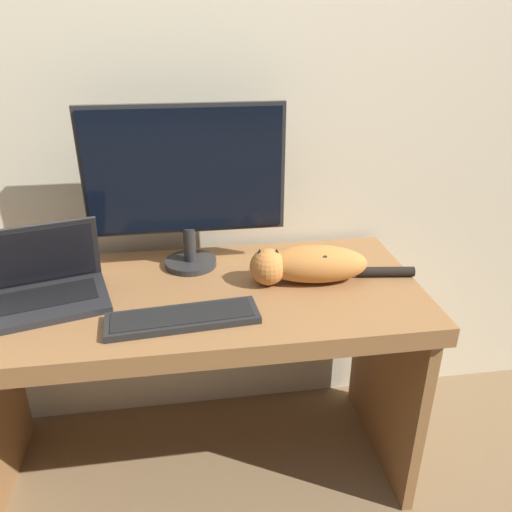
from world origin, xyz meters
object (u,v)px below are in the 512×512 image
Objects in this scene: external_keyboard at (183,318)px; laptop at (48,286)px; monitor at (186,180)px; cat at (307,264)px.

laptop is at bearing 151.60° from external_keyboard.
monitor is 1.18× the size of cat.
cat is at bearing -13.91° from laptop.
monitor is at bearing 162.76° from cat.
monitor reaches higher than external_keyboard.
external_keyboard is (-0.03, -0.34, -0.28)m from monitor.
external_keyboard is 0.80× the size of cat.
laptop is 0.42m from external_keyboard.
external_keyboard is 0.43m from cat.
cat is at bearing -24.71° from monitor.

